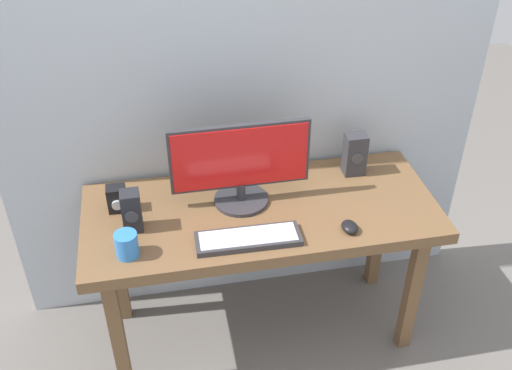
% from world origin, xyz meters
% --- Properties ---
extents(ground_plane, '(6.00, 6.00, 0.00)m').
position_xyz_m(ground_plane, '(0.00, 0.00, 0.00)').
color(ground_plane, slate).
extents(desk, '(1.45, 0.61, 0.73)m').
position_xyz_m(desk, '(0.00, 0.00, 0.65)').
color(desk, brown).
rests_on(desk, ground_plane).
extents(monitor, '(0.57, 0.22, 0.36)m').
position_xyz_m(monitor, '(-0.07, 0.07, 0.91)').
color(monitor, '#333338').
rests_on(monitor, desk).
extents(keyboard_primary, '(0.40, 0.14, 0.03)m').
position_xyz_m(keyboard_primary, '(-0.09, -0.19, 0.74)').
color(keyboard_primary, '#333338').
rests_on(keyboard_primary, desk).
extents(mouse, '(0.07, 0.09, 0.04)m').
position_xyz_m(mouse, '(0.31, -0.20, 0.75)').
color(mouse, black).
rests_on(mouse, desk).
extents(speaker_right, '(0.09, 0.08, 0.19)m').
position_xyz_m(speaker_right, '(0.45, 0.18, 0.82)').
color(speaker_right, '#333338').
rests_on(speaker_right, desk).
extents(speaker_left, '(0.07, 0.08, 0.17)m').
position_xyz_m(speaker_left, '(-0.51, -0.03, 0.81)').
color(speaker_left, '#232328').
rests_on(speaker_left, desk).
extents(audio_controller, '(0.08, 0.07, 0.11)m').
position_xyz_m(audio_controller, '(-0.57, 0.10, 0.78)').
color(audio_controller, black).
rests_on(audio_controller, desk).
extents(coffee_mug, '(0.09, 0.09, 0.10)m').
position_xyz_m(coffee_mug, '(-0.54, -0.18, 0.78)').
color(coffee_mug, '#337FD8').
rests_on(coffee_mug, desk).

